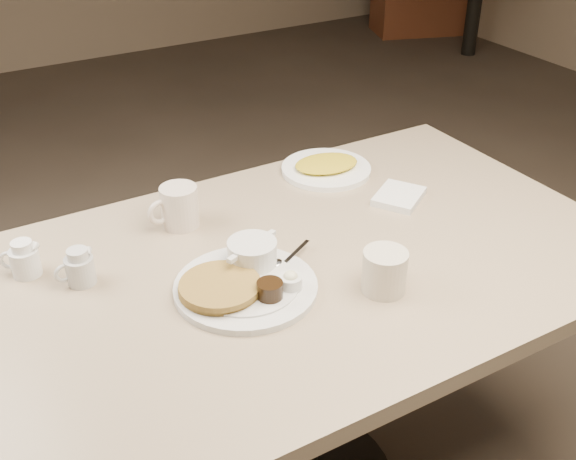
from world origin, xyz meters
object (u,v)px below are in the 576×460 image
diner_table (292,322)px  main_plate (244,279)px  hash_plate (326,167)px  coffee_mug_near (385,270)px  coffee_mug_far (178,207)px  creamer_left (79,268)px  creamer_right (24,260)px

diner_table → main_plate: bearing=-166.7°
diner_table → hash_plate: 0.48m
coffee_mug_near → coffee_mug_far: coffee_mug_far is taller
main_plate → creamer_left: 0.34m
coffee_mug_near → coffee_mug_far: size_ratio=1.10×
diner_table → coffee_mug_near: coffee_mug_near is taller
creamer_right → hash_plate: 0.82m
diner_table → coffee_mug_near: (0.11, -0.18, 0.22)m
creamer_left → creamer_right: size_ratio=1.10×
main_plate → creamer_left: (-0.28, 0.19, 0.01)m
coffee_mug_far → main_plate: bearing=-86.7°
coffee_mug_near → creamer_left: coffee_mug_near is taller
main_plate → coffee_mug_near: 0.29m
diner_table → hash_plate: bearing=47.7°
hash_plate → main_plate: bearing=-140.3°
creamer_left → coffee_mug_far: bearing=22.9°
coffee_mug_near → hash_plate: (0.19, 0.51, -0.03)m
coffee_mug_near → creamer_left: size_ratio=1.52×
diner_table → creamer_left: creamer_left is taller
coffee_mug_far → hash_plate: bearing=7.8°
diner_table → creamer_left: bearing=159.8°
creamer_left → creamer_right: same height
coffee_mug_far → creamer_right: size_ratio=1.52×
creamer_left → hash_plate: creamer_left is taller
coffee_mug_near → creamer_right: bearing=145.8°
diner_table → hash_plate: hash_plate is taller
diner_table → creamer_left: size_ratio=16.28×
creamer_left → creamer_right: (-0.09, 0.09, -0.00)m
diner_table → hash_plate: size_ratio=5.55×
creamer_right → hash_plate: (0.81, 0.09, -0.02)m
coffee_mug_near → creamer_right: size_ratio=1.66×
coffee_mug_far → diner_table: bearing=-60.3°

